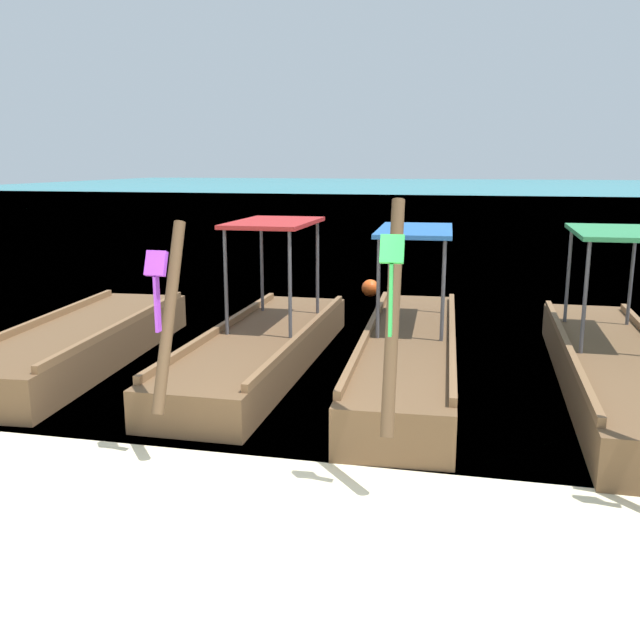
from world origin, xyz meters
TOP-DOWN VIEW (x-y plane):
  - ground at (0.00, 0.00)m, footprint 120.00×120.00m
  - sea_water at (0.00, 61.70)m, footprint 120.00×120.00m
  - longtail_boat_orange_ribbon at (-3.75, 4.34)m, footprint 1.74×5.47m
  - longtail_boat_violet_ribbon at (-1.09, 4.73)m, footprint 1.34×6.24m
  - longtail_boat_green_ribbon at (1.02, 4.75)m, footprint 1.50×6.77m
  - longtail_boat_blue_ribbon at (3.65, 4.69)m, footprint 1.26×6.62m
  - mooring_buoy_near at (-0.41, 10.45)m, footprint 0.38×0.38m

SIDE VIEW (x-z plane):
  - ground at x=0.00m, z-range 0.00..0.00m
  - sea_water at x=0.00m, z-range 0.00..0.00m
  - mooring_buoy_near at x=-0.41m, z-range 0.00..0.38m
  - longtail_boat_orange_ribbon at x=-3.75m, z-range -1.00..1.59m
  - longtail_boat_violet_ribbon at x=-1.09m, z-range -0.84..1.49m
  - longtail_boat_blue_ribbon at x=3.65m, z-range -0.84..1.51m
  - longtail_boat_green_ribbon at x=1.02m, z-range -0.94..1.64m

